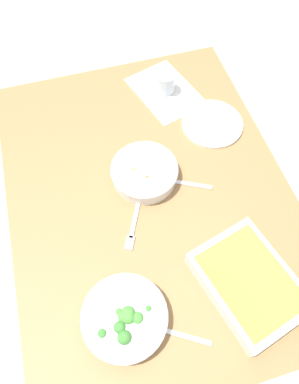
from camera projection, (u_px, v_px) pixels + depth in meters
name	position (u px, v px, depth m)	size (l,w,h in m)	color
ground_plane	(150.00, 262.00, 1.78)	(6.00, 6.00, 0.00)	#B2A899
dining_table	(150.00, 204.00, 1.21)	(1.20, 0.90, 0.74)	olive
placemat	(165.00, 91.00, 1.34)	(0.28, 0.20, 0.00)	silver
stew_bowl	(144.00, 172.00, 1.13)	(0.22, 0.22, 0.06)	silver
broccoli_bowl	(125.00, 318.00, 0.91)	(0.23, 0.23, 0.07)	silver
baking_dish	(249.00, 282.00, 0.96)	(0.35, 0.29, 0.06)	silver
drink_cup	(166.00, 84.00, 1.31)	(0.07, 0.07, 0.08)	#B2BCC6
side_plate	(212.00, 124.00, 1.26)	(0.22, 0.22, 0.01)	white
spoon_by_stew	(178.00, 182.00, 1.14)	(0.10, 0.16, 0.01)	silver
spoon_by_broccoli	(170.00, 332.00, 0.92)	(0.11, 0.16, 0.01)	silver
spoon_spare	(176.00, 106.00, 1.30)	(0.18, 0.05, 0.01)	silver
fork_on_table	(133.00, 227.00, 1.07)	(0.17, 0.09, 0.01)	silver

